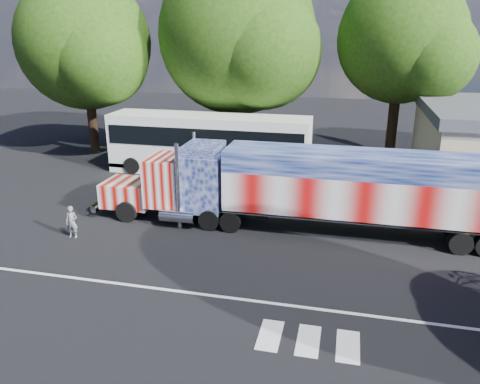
% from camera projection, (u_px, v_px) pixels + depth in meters
% --- Properties ---
extents(ground, '(100.00, 100.00, 0.00)m').
position_uv_depth(ground, '(224.00, 257.00, 19.71)').
color(ground, black).
extents(lane_markings, '(30.00, 2.67, 0.01)m').
position_uv_depth(lane_markings, '(243.00, 312.00, 15.87)').
color(lane_markings, silver).
rests_on(lane_markings, ground).
extents(semi_truck, '(19.68, 3.11, 4.20)m').
position_uv_depth(semi_truck, '(310.00, 187.00, 21.72)').
color(semi_truck, black).
rests_on(semi_truck, ground).
extents(coach_bus, '(13.21, 3.07, 3.84)m').
position_uv_depth(coach_bus, '(209.00, 144.00, 30.70)').
color(coach_bus, white).
rests_on(coach_bus, ground).
extents(woman, '(0.59, 0.43, 1.51)m').
position_uv_depth(woman, '(72.00, 222.00, 21.37)').
color(woman, slate).
rests_on(woman, ground).
extents(tree_nw_a, '(10.07, 9.60, 12.98)m').
position_uv_depth(tree_nw_a, '(86.00, 43.00, 33.73)').
color(tree_nw_a, black).
rests_on(tree_nw_a, ground).
extents(tree_ne_a, '(8.76, 8.34, 12.64)m').
position_uv_depth(tree_ne_a, '(404.00, 40.00, 30.59)').
color(tree_ne_a, black).
rests_on(tree_ne_a, ground).
extents(tree_n_mid, '(11.71, 11.15, 14.27)m').
position_uv_depth(tree_n_mid, '(239.00, 36.00, 33.00)').
color(tree_n_mid, black).
rests_on(tree_n_mid, ground).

